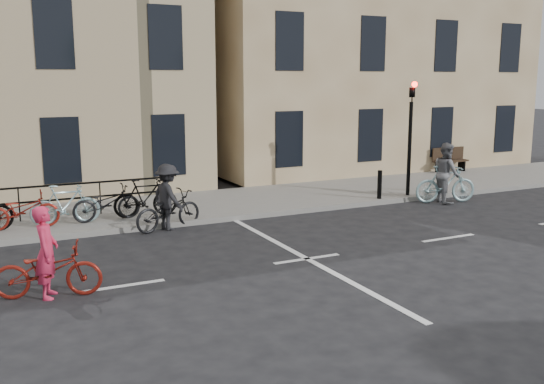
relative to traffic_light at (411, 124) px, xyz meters
name	(u,v)px	position (x,y,z in m)	size (l,w,h in m)	color
ground	(307,259)	(-6.20, -4.34, -2.45)	(120.00, 120.00, 0.00)	black
sidewalk	(75,218)	(-10.20, 1.66, -2.38)	(46.00, 4.00, 0.15)	slate
building_east	(341,28)	(2.80, 8.66, 3.70)	(14.00, 10.00, 12.00)	tan
traffic_light	(411,124)	(0.00, 0.00, 0.00)	(0.18, 0.30, 3.90)	black
bollard_east	(380,185)	(-1.20, -0.09, -1.85)	(0.14, 0.14, 0.90)	black
bollard_west	(439,179)	(1.20, -0.09, -1.85)	(0.14, 0.14, 0.90)	black
bench	(449,158)	(4.80, 3.39, -1.78)	(1.60, 0.41, 0.97)	black
parked_bikes	(42,207)	(-11.12, 0.70, -1.81)	(7.25, 1.23, 1.05)	black
cyclist_pink	(47,266)	(-11.52, -4.33, -1.87)	(1.99, 1.13, 1.68)	maroon
cyclist_grey	(446,179)	(0.74, -0.92, -1.68)	(2.05, 1.11, 1.91)	#8FB6BB
cyclist_dark	(168,204)	(-8.15, -0.44, -1.77)	(2.05, 1.26, 1.72)	black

